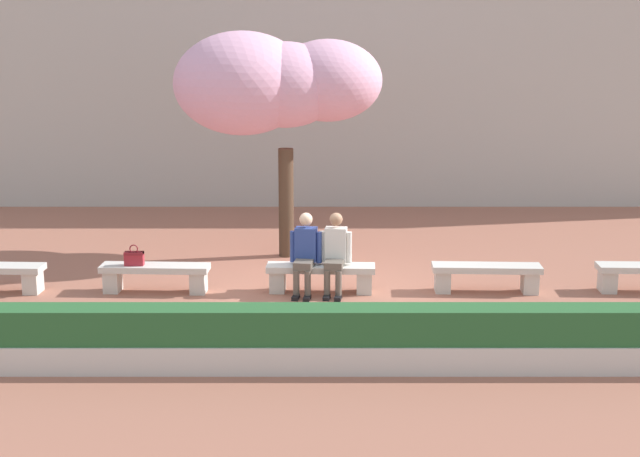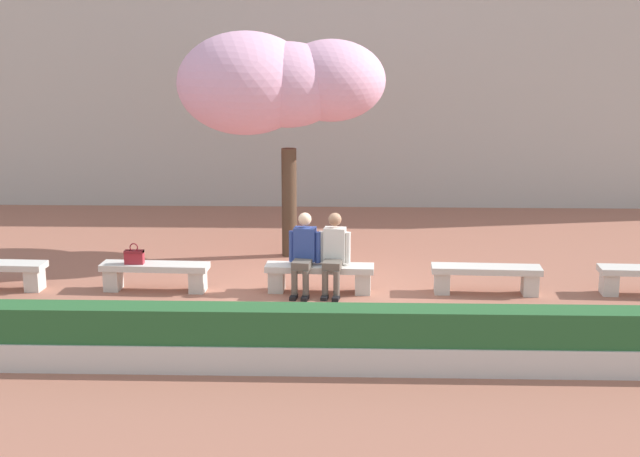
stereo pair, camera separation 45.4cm
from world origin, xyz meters
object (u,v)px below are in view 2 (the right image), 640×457
Objects in this scene: stone_bench_center at (320,274)px; person_seated_right at (334,251)px; stone_bench_near_east at (486,275)px; person_seated_left at (304,250)px; stone_bench_near_west at (155,272)px; handbag at (134,256)px; cherry_tree_main at (278,84)px.

stone_bench_center is 0.46m from person_seated_right.
person_seated_left is at bearing -178.96° from stone_bench_near_east.
handbag is (-0.32, -0.02, 0.28)m from stone_bench_near_west.
stone_bench_near_east is 5.10m from cherry_tree_main.
stone_bench_near_west is at bearing -127.28° from cherry_tree_main.
person_seated_right reaches higher than stone_bench_near_east.
stone_bench_near_west is 2.90m from person_seated_right.
person_seated_right is 3.20m from handbag.
person_seated_right is at bearing -0.01° from person_seated_left.
stone_bench_center is 1.35× the size of person_seated_left.
handbag reaches higher than stone_bench_near_east.
stone_bench_near_west is 1.35× the size of person_seated_left.
handbag is at bearing -131.57° from cherry_tree_main.
stone_bench_center is at bearing 166.95° from person_seated_right.
person_seated_left reaches higher than stone_bench_near_east.
person_seated_left is at bearing -0.63° from handbag.
stone_bench_center is 3.83m from cherry_tree_main.
stone_bench_near_west is 2.43m from person_seated_left.
handbag is at bearing 179.46° from person_seated_right.
person_seated_right is at bearing -66.68° from cherry_tree_main.
person_seated_left is (-2.90, -0.05, 0.40)m from stone_bench_near_east.
handbag is at bearing 179.37° from person_seated_left.
stone_bench_center and stone_bench_near_east have the same top height.
cherry_tree_main reaches higher than person_seated_left.
person_seated_right is at bearing -178.75° from stone_bench_near_east.
stone_bench_near_east is 0.43× the size of cherry_tree_main.
stone_bench_near_east is 5.15× the size of handbag.
stone_bench_near_west is 5.15× the size of handbag.
person_seated_left reaches higher than stone_bench_center.
person_seated_left is 0.48m from person_seated_right.
cherry_tree_main is at bearing 113.32° from person_seated_right.
handbag is 0.08× the size of cherry_tree_main.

